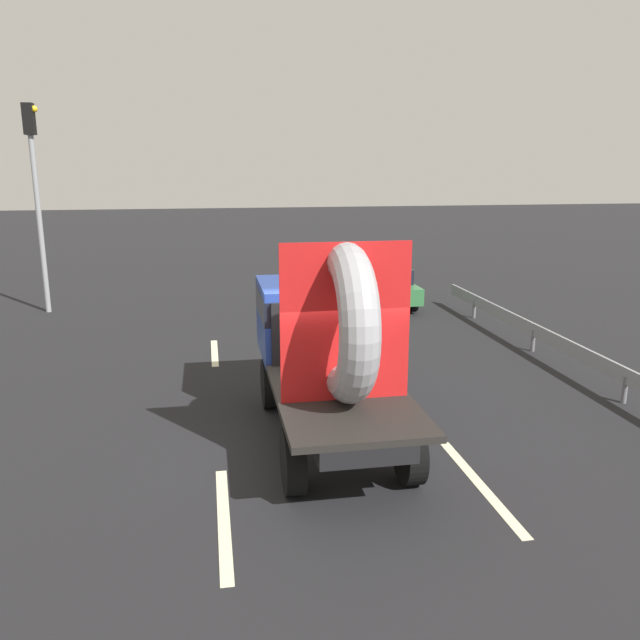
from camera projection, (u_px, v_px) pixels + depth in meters
name	position (u px, v px, depth m)	size (l,w,h in m)	color
ground_plane	(317.00, 444.00, 10.58)	(120.00, 120.00, 0.00)	black
flatbed_truck	(325.00, 336.00, 10.87)	(2.02, 5.29, 3.47)	black
distant_sedan	(381.00, 283.00, 21.09)	(1.69, 3.95, 1.29)	black
traffic_light	(35.00, 180.00, 19.13)	(0.42, 0.36, 6.27)	gray
guardrail	(574.00, 351.00, 14.00)	(0.10, 14.39, 0.71)	gray
lane_dash_left_near	(224.00, 520.00, 8.31)	(2.77, 0.16, 0.01)	beige
lane_dash_left_far	(215.00, 353.00, 15.70)	(2.27, 0.16, 0.01)	beige
lane_dash_right_near	(480.00, 484.00, 9.24)	(2.89, 0.16, 0.01)	beige
lane_dash_right_far	(357.00, 341.00, 16.70)	(2.06, 0.16, 0.01)	beige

